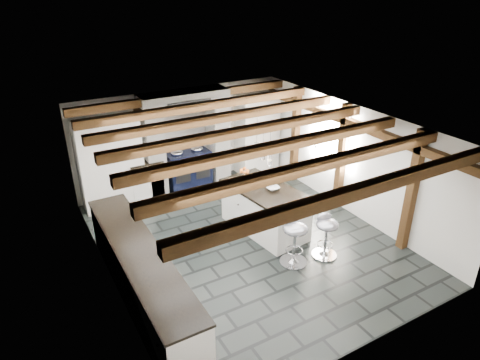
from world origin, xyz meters
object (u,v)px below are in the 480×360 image
range_cooker (188,169)px  kitchen_island (265,209)px  bar_stool_near (326,231)px  bar_stool_far (294,236)px

range_cooker → kitchen_island: bearing=-77.7°
kitchen_island → bar_stool_near: size_ratio=2.29×
bar_stool_near → range_cooker: bearing=116.2°
range_cooker → bar_stool_near: 3.90m
kitchen_island → bar_stool_far: bearing=-105.2°
range_cooker → bar_stool_near: range_cooker is taller
kitchen_island → bar_stool_near: bearing=-78.1°
range_cooker → bar_stool_far: bearing=-84.1°
bar_stool_near → bar_stool_far: (-0.61, 0.11, 0.04)m
range_cooker → kitchen_island: (0.54, -2.48, -0.01)m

